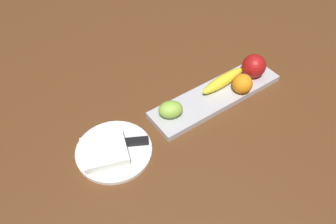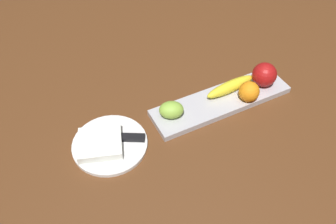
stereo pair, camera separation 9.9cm
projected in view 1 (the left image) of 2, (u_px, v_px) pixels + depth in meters
ground_plane at (212, 95)px, 1.11m from camera, size 2.40×2.40×0.00m
fruit_tray at (215, 96)px, 1.09m from camera, size 0.45×0.12×0.02m
apple at (254, 66)px, 1.12m from camera, size 0.08×0.08×0.08m
banana at (222, 80)px, 1.10m from camera, size 0.18×0.05×0.04m
orange_near_apple at (242, 84)px, 1.07m from camera, size 0.06×0.06×0.06m
grape_bunch at (171, 109)px, 1.00m from camera, size 0.09×0.08×0.05m
dinner_plate at (114, 151)px, 0.95m from camera, size 0.21×0.21×0.01m
folded_napkin at (105, 151)px, 0.93m from camera, size 0.15×0.14×0.03m
knife at (127, 142)px, 0.96m from camera, size 0.17×0.11×0.01m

